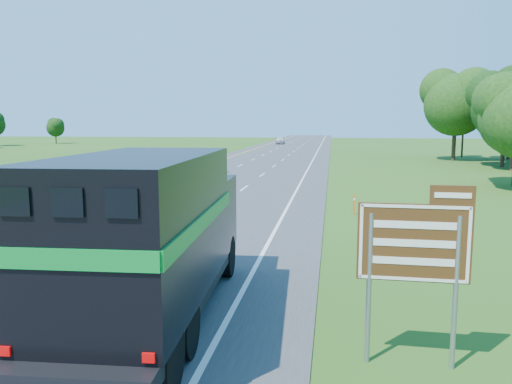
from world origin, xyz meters
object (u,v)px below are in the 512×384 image
(exit_sign, at_px, (416,250))
(horse_truck, at_px, (151,233))
(white_suv, at_px, (202,165))
(far_car, at_px, (280,140))

(exit_sign, bearing_deg, horse_truck, 168.80)
(horse_truck, relative_size, white_suv, 1.43)
(white_suv, height_order, far_car, white_suv)
(white_suv, relative_size, far_car, 1.36)
(horse_truck, bearing_deg, far_car, 91.13)
(far_car, xyz_separation_m, exit_sign, (12.59, -97.34, 1.42))
(white_suv, bearing_deg, horse_truck, -77.97)
(far_car, bearing_deg, horse_truck, -87.65)
(white_suv, relative_size, exit_sign, 1.79)
(far_car, bearing_deg, exit_sign, -84.49)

